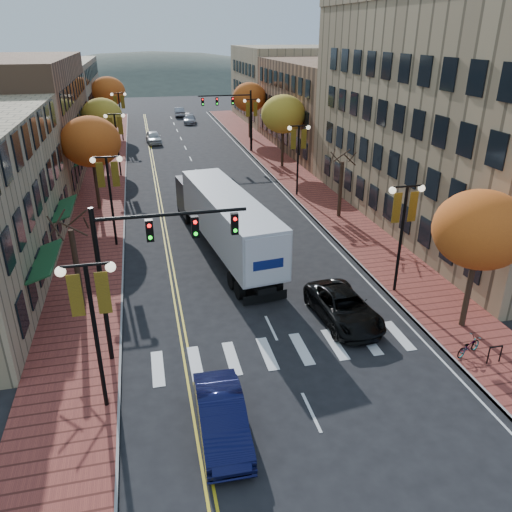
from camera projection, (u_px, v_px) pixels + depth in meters
ground at (296, 379)px, 20.53m from camera, size 200.00×200.00×0.00m
sidewalk_left at (105, 181)px, 47.52m from camera, size 4.00×85.00×0.15m
sidewalk_right at (286, 170)px, 51.21m from camera, size 4.00×85.00×0.15m
building_left_mid at (11, 120)px, 46.76m from camera, size 12.00×24.00×11.00m
building_left_far at (50, 97)px, 69.27m from camera, size 12.00×26.00×9.50m
building_right_near at (481, 117)px, 35.45m from camera, size 15.00×28.00×15.00m
building_right_mid at (341, 105)px, 59.57m from camera, size 15.00×24.00×10.00m
building_right_far at (289, 84)px, 78.91m from camera, size 15.00×20.00×11.00m
tree_left_a at (77, 269)px, 24.87m from camera, size 0.28×0.28×4.20m
tree_left_b at (91, 142)px, 37.76m from camera, size 4.48×4.48×7.21m
tree_left_c at (102, 115)px, 52.14m from camera, size 4.16×4.16×6.69m
tree_left_d at (108, 92)px, 67.90m from camera, size 4.61×4.61×7.42m
tree_right_a at (480, 230)px, 22.08m from camera, size 4.16×4.16×6.69m
tree_right_b at (340, 189)px, 37.44m from camera, size 0.28×0.28×4.20m
tree_right_c at (283, 114)px, 50.34m from camera, size 4.48×4.48×7.21m
tree_right_d at (249, 97)px, 64.61m from camera, size 4.35×4.35×7.00m
lamp_left_a at (92, 310)px, 17.23m from camera, size 1.96×0.36×6.05m
lamp_left_b at (109, 184)px, 31.44m from camera, size 1.96×0.36×6.05m
lamp_left_c at (116, 133)px, 47.43m from camera, size 1.96×0.36×6.05m
lamp_left_d at (120, 107)px, 63.42m from camera, size 1.96×0.36×6.05m
lamp_right_a at (403, 219)px, 25.63m from camera, size 1.96×0.36×6.05m
lamp_right_b at (298, 147)px, 41.62m from camera, size 1.96×0.36×6.05m
lamp_right_c at (252, 115)px, 57.61m from camera, size 1.96×0.36×6.05m
traffic_mast_near at (147, 253)px, 20.05m from camera, size 6.10×0.35×7.00m
traffic_mast_far at (234, 110)px, 56.93m from camera, size 6.10×0.34×7.00m
semi_truck at (222, 215)px, 31.78m from camera, size 4.63×16.48×4.07m
navy_sedan at (222, 418)px, 17.41m from camera, size 1.71×4.66×1.52m
black_suv at (344, 307)px, 24.42m from camera, size 2.77×5.43×1.47m
car_far_white at (153, 137)px, 63.54m from camera, size 2.09×4.52×1.50m
car_far_silver at (190, 119)px, 77.46m from camera, size 2.35×4.61×1.28m
car_far_oncoming at (179, 112)px, 83.81m from camera, size 1.68×4.55×1.49m
bicycle at (468, 346)px, 21.73m from camera, size 1.61×1.06×0.80m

